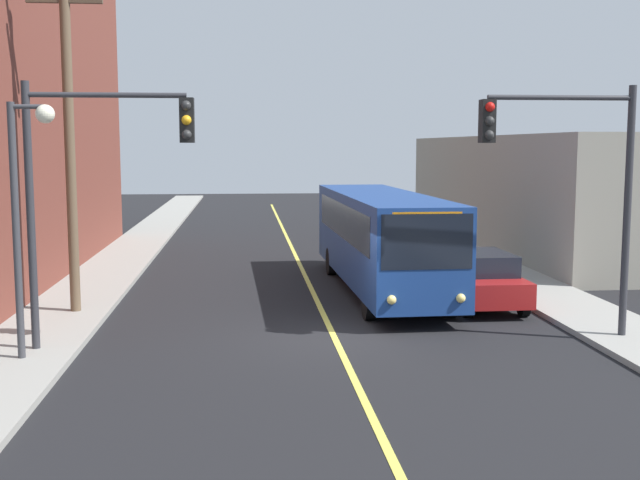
% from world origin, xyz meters
% --- Properties ---
extents(ground_plane, '(120.00, 120.00, 0.00)m').
position_xyz_m(ground_plane, '(0.00, 0.00, 0.00)').
color(ground_plane, black).
extents(sidewalk_left, '(2.50, 90.00, 0.15)m').
position_xyz_m(sidewalk_left, '(-7.25, 10.00, 0.07)').
color(sidewalk_left, gray).
rests_on(sidewalk_left, ground).
extents(sidewalk_right, '(2.50, 90.00, 0.15)m').
position_xyz_m(sidewalk_right, '(7.25, 10.00, 0.07)').
color(sidewalk_right, gray).
rests_on(sidewalk_right, ground).
extents(lane_stripe_center, '(0.16, 60.00, 0.01)m').
position_xyz_m(lane_stripe_center, '(0.00, 15.00, 0.01)').
color(lane_stripe_center, '#D8CC4C').
rests_on(lane_stripe_center, ground).
extents(building_right_warehouse, '(12.00, 23.97, 5.18)m').
position_xyz_m(building_right_warehouse, '(14.49, 17.48, 2.59)').
color(building_right_warehouse, gray).
rests_on(building_right_warehouse, ground).
extents(city_bus, '(2.84, 12.21, 3.20)m').
position_xyz_m(city_bus, '(2.20, 6.09, 1.82)').
color(city_bus, navy).
rests_on(city_bus, ground).
extents(parked_car_red, '(1.82, 4.40, 1.62)m').
position_xyz_m(parked_car_red, '(4.73, 3.37, 0.84)').
color(parked_car_red, maroon).
rests_on(parked_car_red, ground).
extents(parked_car_black, '(1.92, 4.45, 1.62)m').
position_xyz_m(parked_car_black, '(4.73, 10.54, 0.84)').
color(parked_car_black, black).
rests_on(parked_car_black, ground).
extents(utility_pole_near, '(2.40, 0.28, 9.96)m').
position_xyz_m(utility_pole_near, '(-6.92, 3.14, 5.63)').
color(utility_pole_near, brown).
rests_on(utility_pole_near, sidewalk_left).
extents(traffic_signal_left_corner, '(3.75, 0.48, 6.00)m').
position_xyz_m(traffic_signal_left_corner, '(-5.41, -1.02, 4.30)').
color(traffic_signal_left_corner, '#2D2D33').
rests_on(traffic_signal_left_corner, sidewalk_left).
extents(traffic_signal_right_corner, '(3.75, 0.48, 6.00)m').
position_xyz_m(traffic_signal_right_corner, '(5.41, -1.06, 4.30)').
color(traffic_signal_right_corner, '#2D2D33').
rests_on(traffic_signal_right_corner, sidewalk_right).
extents(street_lamp_left, '(0.98, 0.40, 5.50)m').
position_xyz_m(street_lamp_left, '(-6.83, -1.81, 3.74)').
color(street_lamp_left, '#38383D').
rests_on(street_lamp_left, sidewalk_left).
extents(fire_hydrant, '(0.44, 0.26, 0.84)m').
position_xyz_m(fire_hydrant, '(6.85, 7.20, 0.58)').
color(fire_hydrant, red).
rests_on(fire_hydrant, sidewalk_right).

